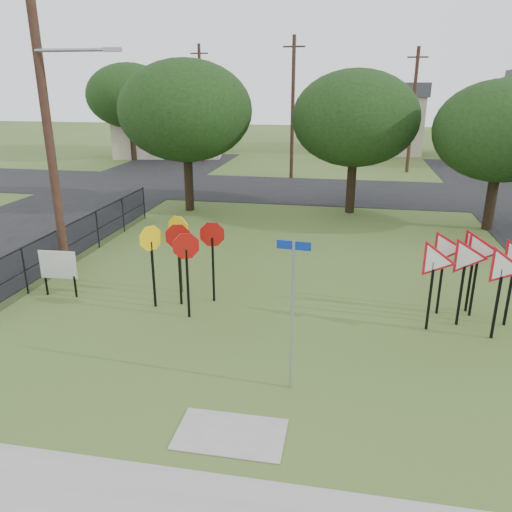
{
  "coord_description": "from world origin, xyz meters",
  "views": [
    {
      "loc": [
        1.84,
        -9.75,
        6.09
      ],
      "look_at": [
        -0.53,
        3.0,
        1.6
      ],
      "focal_mm": 35.0,
      "sensor_mm": 36.0,
      "label": 1
    }
  ],
  "objects_px": {
    "stop_sign_cluster": "(182,245)",
    "yield_sign_cluster": "(473,259)",
    "street_name_sign": "(292,308)",
    "info_board": "(58,266)"
  },
  "relations": [
    {
      "from": "stop_sign_cluster",
      "to": "yield_sign_cluster",
      "type": "distance_m",
      "value": 7.8
    },
    {
      "from": "info_board",
      "to": "street_name_sign",
      "type": "bearing_deg",
      "value": -25.58
    },
    {
      "from": "yield_sign_cluster",
      "to": "stop_sign_cluster",
      "type": "bearing_deg",
      "value": -178.29
    },
    {
      "from": "street_name_sign",
      "to": "stop_sign_cluster",
      "type": "distance_m",
      "value": 5.11
    },
    {
      "from": "yield_sign_cluster",
      "to": "info_board",
      "type": "distance_m",
      "value": 11.67
    },
    {
      "from": "yield_sign_cluster",
      "to": "info_board",
      "type": "height_order",
      "value": "yield_sign_cluster"
    },
    {
      "from": "street_name_sign",
      "to": "info_board",
      "type": "xyz_separation_m",
      "value": [
        -7.38,
        3.53,
        -0.89
      ]
    },
    {
      "from": "stop_sign_cluster",
      "to": "yield_sign_cluster",
      "type": "relative_size",
      "value": 0.78
    },
    {
      "from": "street_name_sign",
      "to": "stop_sign_cluster",
      "type": "xyz_separation_m",
      "value": [
        -3.55,
        3.68,
        -0.04
      ]
    },
    {
      "from": "street_name_sign",
      "to": "yield_sign_cluster",
      "type": "xyz_separation_m",
      "value": [
        4.25,
        3.91,
        -0.05
      ]
    }
  ]
}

